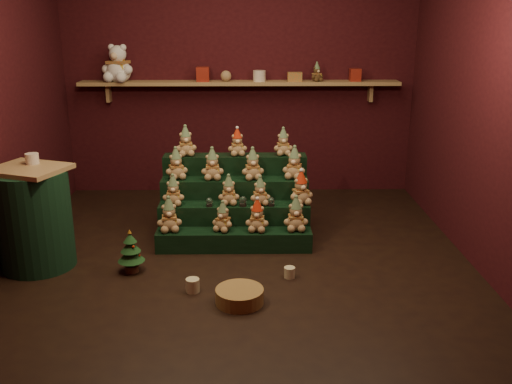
{
  "coord_description": "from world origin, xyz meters",
  "views": [
    {
      "loc": [
        0.1,
        -4.63,
        2.04
      ],
      "look_at": [
        0.16,
        0.25,
        0.52
      ],
      "focal_mm": 40.0,
      "sensor_mm": 36.0,
      "label": 1
    }
  ],
  "objects_px": {
    "white_bear": "(118,58)",
    "wicker_basket": "(240,296)",
    "riser_tier_front": "(234,240)",
    "side_table": "(34,218)",
    "mug_left": "(193,285)",
    "brown_bear": "(317,72)",
    "snow_globe_c": "(271,202)",
    "snow_globe_a": "(209,202)",
    "mini_christmas_tree": "(131,251)",
    "snow_globe_b": "(243,201)",
    "mug_right": "(290,272)"
  },
  "relations": [
    {
      "from": "snow_globe_c",
      "to": "mug_right",
      "type": "relative_size",
      "value": 0.95
    },
    {
      "from": "snow_globe_a",
      "to": "brown_bear",
      "type": "xyz_separation_m",
      "value": [
        1.13,
        1.52,
        1.02
      ]
    },
    {
      "from": "mug_right",
      "to": "brown_bear",
      "type": "xyz_separation_m",
      "value": [
        0.44,
        2.27,
        1.38
      ]
    },
    {
      "from": "snow_globe_b",
      "to": "snow_globe_c",
      "type": "xyz_separation_m",
      "value": [
        0.26,
        0.0,
        -0.0
      ]
    },
    {
      "from": "mini_christmas_tree",
      "to": "mug_left",
      "type": "bearing_deg",
      "value": -34.08
    },
    {
      "from": "wicker_basket",
      "to": "white_bear",
      "type": "height_order",
      "value": "white_bear"
    },
    {
      "from": "snow_globe_b",
      "to": "mini_christmas_tree",
      "type": "height_order",
      "value": "snow_globe_b"
    },
    {
      "from": "snow_globe_a",
      "to": "snow_globe_b",
      "type": "height_order",
      "value": "snow_globe_b"
    },
    {
      "from": "snow_globe_b",
      "to": "wicker_basket",
      "type": "bearing_deg",
      "value": -90.82
    },
    {
      "from": "mug_right",
      "to": "white_bear",
      "type": "relative_size",
      "value": 0.17
    },
    {
      "from": "white_bear",
      "to": "wicker_basket",
      "type": "bearing_deg",
      "value": -47.03
    },
    {
      "from": "riser_tier_front",
      "to": "mini_christmas_tree",
      "type": "bearing_deg",
      "value": -151.28
    },
    {
      "from": "snow_globe_c",
      "to": "mug_left",
      "type": "relative_size",
      "value": 0.79
    },
    {
      "from": "riser_tier_front",
      "to": "white_bear",
      "type": "distance_m",
      "value": 2.6
    },
    {
      "from": "snow_globe_a",
      "to": "snow_globe_c",
      "type": "distance_m",
      "value": 0.57
    },
    {
      "from": "side_table",
      "to": "white_bear",
      "type": "bearing_deg",
      "value": 101.32
    },
    {
      "from": "snow_globe_a",
      "to": "wicker_basket",
      "type": "xyz_separation_m",
      "value": [
        0.29,
        -1.16,
        -0.35
      ]
    },
    {
      "from": "snow_globe_c",
      "to": "mug_left",
      "type": "distance_m",
      "value": 1.22
    },
    {
      "from": "side_table",
      "to": "mini_christmas_tree",
      "type": "relative_size",
      "value": 2.31
    },
    {
      "from": "mini_christmas_tree",
      "to": "mug_right",
      "type": "height_order",
      "value": "mini_christmas_tree"
    },
    {
      "from": "side_table",
      "to": "white_bear",
      "type": "height_order",
      "value": "white_bear"
    },
    {
      "from": "snow_globe_a",
      "to": "side_table",
      "type": "bearing_deg",
      "value": -161.06
    },
    {
      "from": "snow_globe_b",
      "to": "mug_left",
      "type": "relative_size",
      "value": 0.88
    },
    {
      "from": "snow_globe_c",
      "to": "mug_left",
      "type": "height_order",
      "value": "snow_globe_c"
    },
    {
      "from": "snow_globe_c",
      "to": "white_bear",
      "type": "distance_m",
      "value": 2.53
    },
    {
      "from": "mini_christmas_tree",
      "to": "mug_right",
      "type": "distance_m",
      "value": 1.31
    },
    {
      "from": "mug_left",
      "to": "brown_bear",
      "type": "height_order",
      "value": "brown_bear"
    },
    {
      "from": "snow_globe_a",
      "to": "mini_christmas_tree",
      "type": "distance_m",
      "value": 0.89
    },
    {
      "from": "mug_right",
      "to": "white_bear",
      "type": "bearing_deg",
      "value": 127.99
    },
    {
      "from": "riser_tier_front",
      "to": "side_table",
      "type": "distance_m",
      "value": 1.71
    },
    {
      "from": "mug_left",
      "to": "mug_right",
      "type": "relative_size",
      "value": 1.19
    },
    {
      "from": "mug_right",
      "to": "side_table",
      "type": "bearing_deg",
      "value": 172.97
    },
    {
      "from": "mug_left",
      "to": "white_bear",
      "type": "bearing_deg",
      "value": 111.95
    },
    {
      "from": "side_table",
      "to": "mug_left",
      "type": "distance_m",
      "value": 1.48
    },
    {
      "from": "snow_globe_b",
      "to": "brown_bear",
      "type": "height_order",
      "value": "brown_bear"
    },
    {
      "from": "riser_tier_front",
      "to": "brown_bear",
      "type": "xyz_separation_m",
      "value": [
        0.9,
        1.68,
        1.33
      ]
    },
    {
      "from": "wicker_basket",
      "to": "snow_globe_b",
      "type": "bearing_deg",
      "value": 89.18
    },
    {
      "from": "riser_tier_front",
      "to": "side_table",
      "type": "bearing_deg",
      "value": -168.79
    },
    {
      "from": "mini_christmas_tree",
      "to": "mug_right",
      "type": "xyz_separation_m",
      "value": [
        1.3,
        -0.13,
        -0.14
      ]
    },
    {
      "from": "mini_christmas_tree",
      "to": "mug_right",
      "type": "relative_size",
      "value": 4.22
    },
    {
      "from": "riser_tier_front",
      "to": "wicker_basket",
      "type": "height_order",
      "value": "riser_tier_front"
    },
    {
      "from": "snow_globe_a",
      "to": "mini_christmas_tree",
      "type": "bearing_deg",
      "value": -134.57
    },
    {
      "from": "snow_globe_c",
      "to": "brown_bear",
      "type": "distance_m",
      "value": 1.91
    },
    {
      "from": "snow_globe_a",
      "to": "snow_globe_c",
      "type": "relative_size",
      "value": 0.97
    },
    {
      "from": "riser_tier_front",
      "to": "snow_globe_c",
      "type": "xyz_separation_m",
      "value": [
        0.34,
        0.16,
        0.31
      ]
    },
    {
      "from": "snow_globe_a",
      "to": "mug_left",
      "type": "distance_m",
      "value": 1.04
    },
    {
      "from": "side_table",
      "to": "mug_right",
      "type": "bearing_deg",
      "value": 13.77
    },
    {
      "from": "mug_right",
      "to": "wicker_basket",
      "type": "height_order",
      "value": "wicker_basket"
    },
    {
      "from": "snow_globe_b",
      "to": "white_bear",
      "type": "distance_m",
      "value": 2.37
    },
    {
      "from": "riser_tier_front",
      "to": "mug_left",
      "type": "relative_size",
      "value": 13.17
    }
  ]
}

